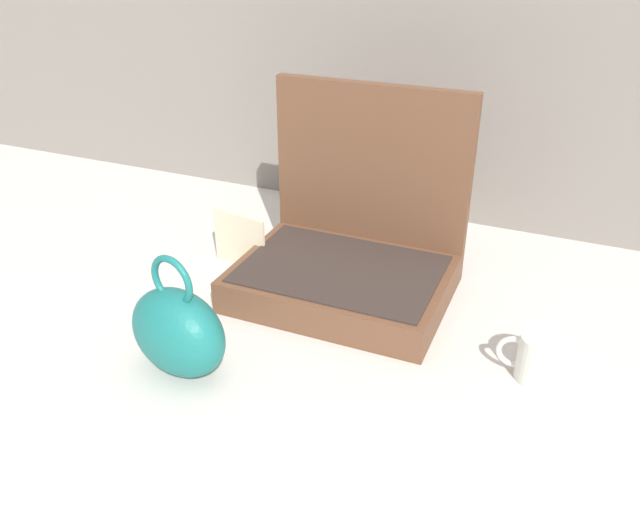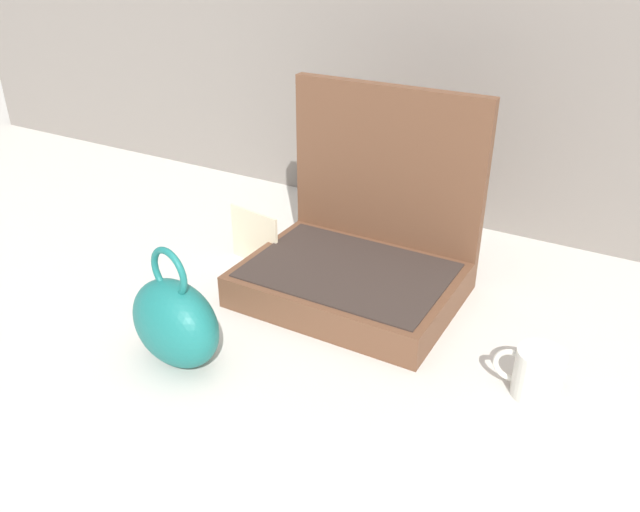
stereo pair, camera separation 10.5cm
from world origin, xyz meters
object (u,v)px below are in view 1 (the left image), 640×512
open_suitcase (351,248)px  info_card_left (240,241)px  coffee_mug (539,358)px  teal_pouch_handbag (178,331)px

open_suitcase → info_card_left: open_suitcase is taller
coffee_mug → info_card_left: size_ratio=0.83×
teal_pouch_handbag → coffee_mug: size_ratio=1.97×
open_suitcase → info_card_left: size_ratio=3.09×
info_card_left → teal_pouch_handbag: bearing=-66.4°
teal_pouch_handbag → info_card_left: bearing=103.8°
coffee_mug → info_card_left: bearing=167.4°
coffee_mug → open_suitcase: bearing=157.9°
open_suitcase → info_card_left: (-0.24, -0.02, -0.02)m
info_card_left → coffee_mug: bearing=-2.8°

